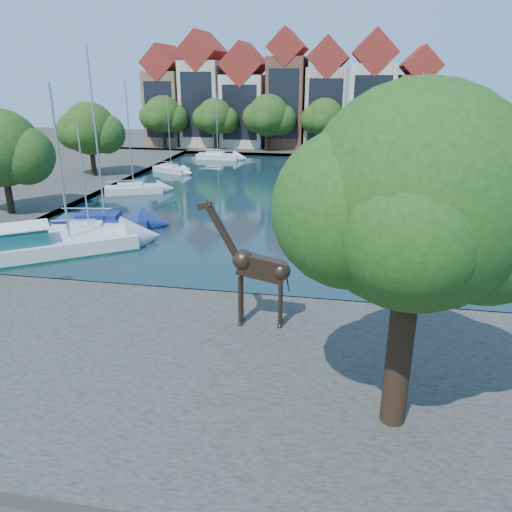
% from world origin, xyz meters
% --- Properties ---
extents(ground, '(160.00, 160.00, 0.00)m').
position_xyz_m(ground, '(0.00, 0.00, 0.00)').
color(ground, '#38332B').
rests_on(ground, ground).
extents(water_basin, '(38.00, 50.00, 0.08)m').
position_xyz_m(water_basin, '(0.00, 24.00, 0.04)').
color(water_basin, black).
rests_on(water_basin, ground).
extents(near_quay, '(50.00, 14.00, 0.50)m').
position_xyz_m(near_quay, '(0.00, -7.00, 0.25)').
color(near_quay, '#4E4944').
rests_on(near_quay, ground).
extents(far_quay, '(60.00, 16.00, 0.50)m').
position_xyz_m(far_quay, '(0.00, 56.00, 0.25)').
color(far_quay, '#4E4944').
rests_on(far_quay, ground).
extents(left_quay, '(14.00, 52.00, 0.50)m').
position_xyz_m(left_quay, '(-25.00, 24.00, 0.25)').
color(left_quay, '#4E4944').
rests_on(left_quay, ground).
extents(plane_tree, '(8.32, 6.40, 10.62)m').
position_xyz_m(plane_tree, '(7.62, -9.01, 7.67)').
color(plane_tree, '#332114').
rests_on(plane_tree, near_quay).
extents(townhouse_west_end, '(5.44, 9.18, 14.93)m').
position_xyz_m(townhouse_west_end, '(-23.00, 55.99, 7.36)').
color(townhouse_west_end, '#856648').
rests_on(townhouse_west_end, far_quay).
extents(townhouse_west_mid, '(5.94, 9.18, 16.79)m').
position_xyz_m(townhouse_west_mid, '(-17.00, 55.99, 8.23)').
color(townhouse_west_mid, beige).
rests_on(townhouse_west_mid, far_quay).
extents(townhouse_west_inner, '(6.43, 9.18, 15.15)m').
position_xyz_m(townhouse_west_inner, '(-10.50, 55.99, 7.35)').
color(townhouse_west_inner, silver).
rests_on(townhouse_west_inner, far_quay).
extents(townhouse_center, '(5.44, 9.18, 16.93)m').
position_xyz_m(townhouse_center, '(-4.00, 55.99, 8.36)').
color(townhouse_center, brown).
rests_on(townhouse_center, far_quay).
extents(townhouse_east_inner, '(5.94, 9.18, 15.79)m').
position_xyz_m(townhouse_east_inner, '(2.00, 55.99, 7.73)').
color(townhouse_east_inner, '#BEAE88').
rests_on(townhouse_east_inner, far_quay).
extents(townhouse_east_mid, '(6.43, 9.18, 16.65)m').
position_xyz_m(townhouse_east_mid, '(8.50, 55.99, 8.10)').
color(townhouse_east_mid, beige).
rests_on(townhouse_east_mid, far_quay).
extents(townhouse_east_end, '(5.44, 9.18, 14.43)m').
position_xyz_m(townhouse_east_end, '(15.00, 55.99, 7.11)').
color(townhouse_east_end, brown).
rests_on(townhouse_east_end, far_quay).
extents(far_tree_far_west, '(7.28, 5.60, 7.68)m').
position_xyz_m(far_tree_far_west, '(-21.90, 50.49, 5.18)').
color(far_tree_far_west, '#332114').
rests_on(far_tree_far_west, far_quay).
extents(far_tree_west, '(6.76, 5.20, 7.36)m').
position_xyz_m(far_tree_west, '(-13.91, 50.49, 5.08)').
color(far_tree_west, '#332114').
rests_on(far_tree_west, far_quay).
extents(far_tree_mid_west, '(7.80, 6.00, 8.00)m').
position_xyz_m(far_tree_mid_west, '(-5.89, 50.49, 5.29)').
color(far_tree_mid_west, '#332114').
rests_on(far_tree_mid_west, far_quay).
extents(far_tree_mid_east, '(7.02, 5.40, 7.52)m').
position_xyz_m(far_tree_mid_east, '(2.10, 50.49, 5.13)').
color(far_tree_mid_east, '#332114').
rests_on(far_tree_mid_east, far_quay).
extents(far_tree_east, '(7.54, 5.80, 7.84)m').
position_xyz_m(far_tree_east, '(10.11, 50.49, 5.24)').
color(far_tree_east, '#332114').
rests_on(far_tree_east, far_quay).
extents(far_tree_far_east, '(6.76, 5.20, 7.36)m').
position_xyz_m(far_tree_far_east, '(18.09, 50.49, 5.08)').
color(far_tree_far_east, '#332114').
rests_on(far_tree_far_east, far_quay).
extents(side_tree_left_near, '(7.80, 6.00, 8.20)m').
position_xyz_m(side_tree_left_near, '(-20.89, 11.99, 5.49)').
color(side_tree_left_near, '#332114').
rests_on(side_tree_left_near, left_quay).
extents(side_tree_left_far, '(7.28, 5.60, 7.88)m').
position_xyz_m(side_tree_left_far, '(-21.90, 27.99, 5.38)').
color(side_tree_left_far, '#332114').
rests_on(side_tree_left_far, left_quay).
extents(giraffe_statue, '(3.92, 0.78, 5.59)m').
position_xyz_m(giraffe_statue, '(1.89, -3.23, 3.25)').
color(giraffe_statue, '#312318').
rests_on(giraffe_statue, near_quay).
extents(motorsailer, '(10.64, 8.86, 10.64)m').
position_xyz_m(motorsailer, '(-13.30, 4.27, 0.89)').
color(motorsailer, silver).
rests_on(motorsailer, water_basin).
extents(sailboat_left_a, '(5.88, 3.58, 7.99)m').
position_xyz_m(sailboat_left_a, '(-12.51, 8.78, 0.57)').
color(sailboat_left_a, silver).
rests_on(sailboat_left_a, water_basin).
extents(sailboat_left_b, '(7.32, 3.51, 12.93)m').
position_xyz_m(sailboat_left_b, '(-12.41, 11.03, 0.69)').
color(sailboat_left_b, navy).
rests_on(sailboat_left_b, water_basin).
extents(sailboat_left_c, '(5.83, 4.02, 10.66)m').
position_xyz_m(sailboat_left_c, '(-14.94, 22.35, 0.63)').
color(sailboat_left_c, silver).
rests_on(sailboat_left_c, water_basin).
extents(sailboat_left_d, '(4.84, 3.29, 8.78)m').
position_xyz_m(sailboat_left_d, '(-15.00, 33.44, 0.60)').
color(sailboat_left_d, silver).
rests_on(sailboat_left_d, water_basin).
extents(sailboat_left_e, '(5.75, 2.11, 8.69)m').
position_xyz_m(sailboat_left_e, '(-12.00, 44.00, 0.62)').
color(sailboat_left_e, silver).
rests_on(sailboat_left_e, water_basin).
extents(sailboat_right_a, '(6.36, 2.87, 8.88)m').
position_xyz_m(sailboat_right_a, '(12.00, 9.99, 0.56)').
color(sailboat_right_a, white).
rests_on(sailboat_right_a, water_basin).
extents(sailboat_right_b, '(7.54, 5.17, 10.67)m').
position_xyz_m(sailboat_right_b, '(12.21, 23.51, 0.59)').
color(sailboat_right_b, navy).
rests_on(sailboat_right_b, water_basin).
extents(sailboat_right_c, '(6.85, 4.65, 11.17)m').
position_xyz_m(sailboat_right_c, '(12.73, 33.49, 0.70)').
color(sailboat_right_c, silver).
rests_on(sailboat_right_c, water_basin).
extents(sailboat_right_d, '(5.13, 2.29, 9.26)m').
position_xyz_m(sailboat_right_d, '(15.00, 40.87, 0.65)').
color(sailboat_right_d, silver).
rests_on(sailboat_right_d, water_basin).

